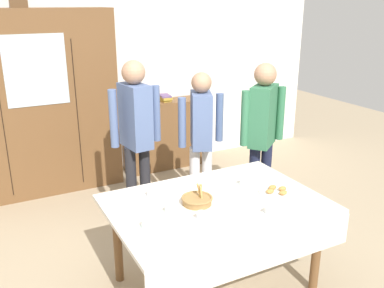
{
  "coord_description": "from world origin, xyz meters",
  "views": [
    {
      "loc": [
        -1.51,
        -2.71,
        2.22
      ],
      "look_at": [
        0.0,
        0.2,
        1.1
      ],
      "focal_mm": 39.62,
      "sensor_mm": 36.0,
      "label": 1
    }
  ],
  "objects": [
    {
      "name": "bookshelf_low",
      "position": [
        0.74,
        2.41,
        0.47
      ],
      "size": [
        1.15,
        0.35,
        0.93
      ],
      "color": "brown",
      "rests_on": "ground"
    },
    {
      "name": "tea_cup_back_edge",
      "position": [
        -0.23,
        -0.4,
        0.78
      ],
      "size": [
        0.13,
        0.13,
        0.06
      ],
      "color": "white",
      "rests_on": "dining_table"
    },
    {
      "name": "person_behind_table_right",
      "position": [
        0.51,
        0.98,
        0.93
      ],
      "size": [
        0.52,
        0.41,
        1.54
      ],
      "color": "silver",
      "rests_on": "ground"
    },
    {
      "name": "tea_cup_near_left",
      "position": [
        0.37,
        -0.04,
        0.78
      ],
      "size": [
        0.13,
        0.13,
        0.06
      ],
      "color": "white",
      "rests_on": "dining_table"
    },
    {
      "name": "person_near_right_end",
      "position": [
        1.01,
        0.6,
        1.0
      ],
      "size": [
        0.52,
        0.38,
        1.65
      ],
      "color": "#191E38",
      "rests_on": "ground"
    },
    {
      "name": "book_stack",
      "position": [
        0.74,
        2.41,
        0.98
      ],
      "size": [
        0.16,
        0.23,
        0.08
      ],
      "color": "#B29333",
      "rests_on": "bookshelf_low"
    },
    {
      "name": "ground_plane",
      "position": [
        0.0,
        0.0,
        0.0
      ],
      "size": [
        12.0,
        12.0,
        0.0
      ],
      "primitive_type": "plane",
      "color": "tan",
      "rests_on": "ground"
    },
    {
      "name": "dining_table",
      "position": [
        0.0,
        -0.24,
        0.66
      ],
      "size": [
        1.62,
        1.14,
        0.75
      ],
      "color": "brown",
      "rests_on": "ground"
    },
    {
      "name": "spoon_mid_right",
      "position": [
        -0.26,
        0.22,
        0.76
      ],
      "size": [
        0.12,
        0.02,
        0.01
      ],
      "color": "silver",
      "rests_on": "dining_table"
    },
    {
      "name": "spoon_far_right",
      "position": [
        -0.11,
        0.14,
        0.76
      ],
      "size": [
        0.12,
        0.02,
        0.01
      ],
      "color": "silver",
      "rests_on": "dining_table"
    },
    {
      "name": "person_beside_shelf",
      "position": [
        -0.16,
        1.08,
        1.03
      ],
      "size": [
        0.52,
        0.38,
        1.69
      ],
      "color": "#232328",
      "rests_on": "ground"
    },
    {
      "name": "wall_cabinet",
      "position": [
        -0.9,
        2.35,
        1.07
      ],
      "size": [
        1.82,
        0.46,
        2.14
      ],
      "color": "brown",
      "rests_on": "ground"
    },
    {
      "name": "bread_basket",
      "position": [
        -0.14,
        -0.16,
        0.79
      ],
      "size": [
        0.24,
        0.24,
        0.16
      ],
      "color": "#9E7542",
      "rests_on": "dining_table"
    },
    {
      "name": "spoon_front_edge",
      "position": [
        -0.43,
        -0.46,
        0.76
      ],
      "size": [
        0.12,
        0.02,
        0.01
      ],
      "color": "silver",
      "rests_on": "dining_table"
    },
    {
      "name": "tea_cup_far_right",
      "position": [
        -0.4,
        0.11,
        0.78
      ],
      "size": [
        0.13,
        0.13,
        0.06
      ],
      "color": "white",
      "rests_on": "dining_table"
    },
    {
      "name": "tea_cup_mid_right",
      "position": [
        0.25,
        -0.55,
        0.78
      ],
      "size": [
        0.13,
        0.13,
        0.06
      ],
      "color": "white",
      "rests_on": "dining_table"
    },
    {
      "name": "tea_cup_front_edge",
      "position": [
        -0.39,
        -0.2,
        0.78
      ],
      "size": [
        0.13,
        0.13,
        0.06
      ],
      "color": "silver",
      "rests_on": "dining_table"
    },
    {
      "name": "back_wall",
      "position": [
        0.0,
        2.65,
        1.35
      ],
      "size": [
        6.4,
        0.1,
        2.7
      ],
      "primitive_type": "cube",
      "color": "silver",
      "rests_on": "ground"
    },
    {
      "name": "tea_cup_mid_left",
      "position": [
        -0.62,
        -0.33,
        0.78
      ],
      "size": [
        0.13,
        0.13,
        0.06
      ],
      "color": "silver",
      "rests_on": "dining_table"
    },
    {
      "name": "pastry_plate",
      "position": [
        0.51,
        -0.29,
        0.77
      ],
      "size": [
        0.28,
        0.28,
        0.05
      ],
      "color": "white",
      "rests_on": "dining_table"
    }
  ]
}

